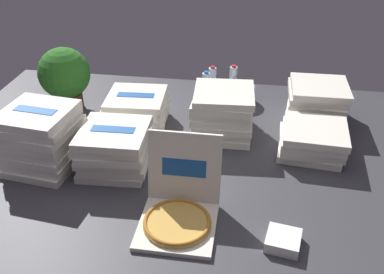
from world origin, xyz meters
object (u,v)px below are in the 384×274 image
at_px(pizza_stack_right_mid, 223,112).
at_px(napkin_pile, 283,241).
at_px(water_bottle_1, 212,80).
at_px(water_bottle_2, 233,79).
at_px(pizza_stack_center_far, 41,138).
at_px(potted_plant, 65,76).
at_px(water_bottle_3, 236,105).
at_px(pizza_stack_left_mid, 316,103).
at_px(pizza_stack_right_far, 114,148).
at_px(ice_bucket, 237,94).
at_px(water_bottle_0, 206,85).
at_px(pizza_stack_right_near, 312,139).
at_px(open_pizza_box, 179,208).
at_px(pizza_stack_left_near, 137,110).

relative_size(pizza_stack_right_mid, napkin_pile, 2.67).
distance_m(water_bottle_1, water_bottle_2, 0.16).
bearing_deg(pizza_stack_center_far, potted_plant, 101.11).
distance_m(pizza_stack_right_mid, potted_plant, 1.14).
xyz_separation_m(pizza_stack_center_far, water_bottle_1, (0.85, 1.09, -0.07)).
bearing_deg(water_bottle_3, water_bottle_1, 118.33).
bearing_deg(water_bottle_2, pizza_stack_center_far, -131.43).
bearing_deg(pizza_stack_center_far, water_bottle_2, 48.57).
xyz_separation_m(pizza_stack_left_mid, water_bottle_3, (-0.53, -0.06, -0.03)).
xyz_separation_m(pizza_stack_center_far, pizza_stack_right_far, (0.41, 0.02, -0.04)).
distance_m(ice_bucket, water_bottle_0, 0.23).
bearing_deg(pizza_stack_left_mid, pizza_stack_right_far, -147.50).
height_order(pizza_stack_right_mid, water_bottle_2, pizza_stack_right_mid).
height_order(pizza_stack_right_near, pizza_stack_center_far, pizza_stack_center_far).
distance_m(pizza_stack_right_near, potted_plant, 1.71).
xyz_separation_m(open_pizza_box, napkin_pile, (0.50, -0.10, -0.05)).
bearing_deg(potted_plant, ice_bucket, 13.53).
bearing_deg(open_pizza_box, water_bottle_0, 91.57).
bearing_deg(pizza_stack_right_far, water_bottle_2, 62.08).
height_order(pizza_stack_right_near, napkin_pile, pizza_stack_right_near).
bearing_deg(pizza_stack_right_mid, water_bottle_1, 102.38).
height_order(open_pizza_box, water_bottle_1, open_pizza_box).
xyz_separation_m(pizza_stack_left_near, pizza_stack_right_far, (0.00, -0.50, 0.02)).
bearing_deg(water_bottle_0, open_pizza_box, -88.43).
distance_m(pizza_stack_right_far, potted_plant, 0.87).
xyz_separation_m(open_pizza_box, ice_bucket, (0.19, 1.32, -0.01)).
height_order(pizza_stack_left_mid, napkin_pile, pizza_stack_left_mid).
bearing_deg(pizza_stack_left_mid, water_bottle_0, 164.16).
distance_m(pizza_stack_right_far, pizza_stack_right_mid, 0.74).
distance_m(water_bottle_3, napkin_pile, 1.20).
height_order(water_bottle_0, water_bottle_1, same).
xyz_separation_m(pizza_stack_left_near, water_bottle_2, (0.59, 0.61, -0.01)).
bearing_deg(ice_bucket, open_pizza_box, -98.28).
relative_size(water_bottle_1, water_bottle_3, 1.00).
bearing_deg(pizza_stack_center_far, open_pizza_box, -22.60).
relative_size(pizza_stack_right_near, pizza_stack_right_mid, 1.01).
distance_m(water_bottle_2, water_bottle_3, 0.43).
bearing_deg(water_bottle_0, pizza_stack_right_near, -41.19).
bearing_deg(water_bottle_0, pizza_stack_right_far, -112.48).
height_order(pizza_stack_left_near, potted_plant, potted_plant).
height_order(pizza_stack_center_far, ice_bucket, pizza_stack_center_far).
xyz_separation_m(ice_bucket, water_bottle_3, (0.01, -0.26, 0.04)).
height_order(pizza_stack_center_far, water_bottle_3, pizza_stack_center_far).
distance_m(open_pizza_box, pizza_stack_right_near, 0.99).
bearing_deg(open_pizza_box, water_bottle_3, 79.23).
distance_m(pizza_stack_left_near, pizza_stack_center_far, 0.67).
bearing_deg(pizza_stack_center_far, ice_bucket, 42.88).
height_order(open_pizza_box, pizza_stack_left_near, open_pizza_box).
height_order(pizza_stack_right_far, potted_plant, potted_plant).
distance_m(open_pizza_box, pizza_stack_right_mid, 0.87).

